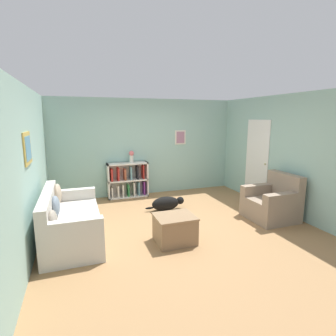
{
  "coord_description": "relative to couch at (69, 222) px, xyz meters",
  "views": [
    {
      "loc": [
        -1.8,
        -4.73,
        2.09
      ],
      "look_at": [
        0.0,
        0.4,
        1.05
      ],
      "focal_mm": 28.0,
      "sensor_mm": 36.0,
      "label": 1
    }
  ],
  "objects": [
    {
      "name": "wall_right",
      "position": [
        4.55,
        0.18,
        0.96
      ],
      "size": [
        0.16,
        5.0,
        2.6
      ],
      "color": "#93BCB2",
      "rests_on": "ground_plane"
    },
    {
      "name": "wall_back",
      "position": [
        2.0,
        2.42,
        0.97
      ],
      "size": [
        5.6,
        0.13,
        2.6
      ],
      "color": "#93BCB2",
      "rests_on": "ground_plane"
    },
    {
      "name": "wall_left",
      "position": [
        -0.55,
        0.16,
        0.97
      ],
      "size": [
        0.13,
        5.0,
        2.6
      ],
      "color": "#93BCB2",
      "rests_on": "ground_plane"
    },
    {
      "name": "vase",
      "position": [
        1.55,
        2.19,
        0.78
      ],
      "size": [
        0.13,
        0.13,
        0.32
      ],
      "color": "silver",
      "rests_on": "bookshelf"
    },
    {
      "name": "recliner_chair",
      "position": [
        4.01,
        -0.34,
        0.01
      ],
      "size": [
        0.88,
        0.9,
        0.95
      ],
      "color": "gray",
      "rests_on": "ground_plane"
    },
    {
      "name": "coffee_table",
      "position": [
        1.69,
        -0.66,
        -0.08
      ],
      "size": [
        0.67,
        0.57,
        0.47
      ],
      "color": "#846647",
      "rests_on": "ground_plane"
    },
    {
      "name": "couch",
      "position": [
        0.0,
        0.0,
        0.0
      ],
      "size": [
        0.9,
        1.86,
        0.88
      ],
      "color": "beige",
      "rests_on": "ground_plane"
    },
    {
      "name": "ground_plane",
      "position": [
        2.0,
        0.17,
        -0.33
      ],
      "size": [
        14.0,
        14.0,
        0.0
      ],
      "primitive_type": "plane",
      "color": "#997047"
    },
    {
      "name": "bookshelf",
      "position": [
        1.44,
        2.21,
        0.12
      ],
      "size": [
        1.07,
        0.31,
        0.93
      ],
      "color": "silver",
      "rests_on": "ground_plane"
    },
    {
      "name": "dog",
      "position": [
        2.08,
        0.88,
        -0.17
      ],
      "size": [
        0.92,
        0.29,
        0.32
      ],
      "color": "black",
      "rests_on": "ground_plane"
    }
  ]
}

